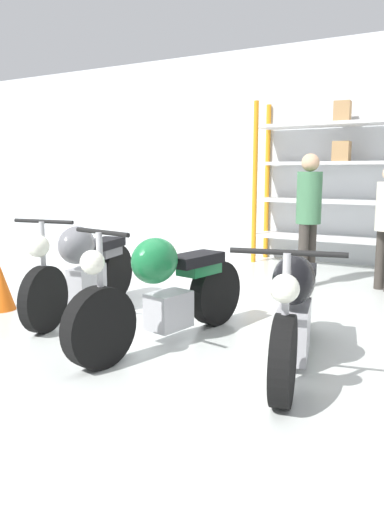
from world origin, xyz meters
TOP-DOWN VIEW (x-y plane):
  - ground_plane at (0.00, 0.00)m, footprint 30.00×30.00m
  - back_wall at (0.00, 4.64)m, footprint 30.00×0.08m
  - shelving_rack at (0.94, 4.27)m, footprint 3.73×0.63m
  - motorcycle_grey at (-1.23, 0.21)m, footprint 0.68×2.04m
  - motorcycle_green at (0.05, -0.17)m, footprint 0.67×2.10m
  - motorcycle_black at (1.20, -0.11)m, footprint 0.80×1.96m
  - person_near_rack at (0.47, 2.62)m, footprint 0.40×0.40m
  - traffic_cone at (-2.12, -0.16)m, footprint 0.32×0.32m

SIDE VIEW (x-z plane):
  - ground_plane at x=0.00m, z-range 0.00..0.00m
  - traffic_cone at x=-2.12m, z-range 0.00..0.55m
  - motorcycle_black at x=1.20m, z-range -0.07..0.95m
  - motorcycle_green at x=0.05m, z-range -0.06..1.02m
  - motorcycle_grey at x=-1.23m, z-range -0.04..1.03m
  - person_near_rack at x=0.47m, z-range 0.16..1.90m
  - shelving_rack at x=0.94m, z-range 0.07..2.71m
  - back_wall at x=0.00m, z-range 0.00..3.60m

